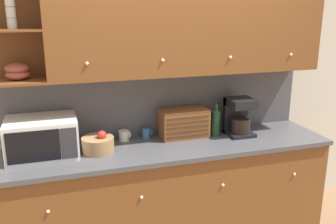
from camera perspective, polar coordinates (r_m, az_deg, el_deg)
name	(u,v)px	position (r m, az deg, el deg)	size (l,w,h in m)	color
ground_plane	(161,218)	(3.95, -1.01, -15.84)	(24.00, 24.00, 0.00)	#896647
wall_back	(160,93)	(3.48, -1.26, 2.96)	(5.21, 0.06, 2.60)	beige
counter_unit	(171,192)	(3.46, 0.49, -12.06)	(2.83, 0.67, 0.91)	brown
backsplash_panel	(161,103)	(3.47, -1.08, 1.42)	(2.81, 0.01, 0.60)	#4C4C51
upper_cabinets	(186,25)	(3.25, 2.71, 13.11)	(2.81, 0.38, 0.83)	brown
microwave	(42,137)	(3.16, -18.63, -3.64)	(0.55, 0.43, 0.31)	silver
fruit_basket	(98,144)	(3.14, -10.60, -4.86)	(0.26, 0.26, 0.19)	#937047
mug	(124,135)	(3.37, -6.70, -3.56)	(0.10, 0.09, 0.09)	silver
mug_blue_second	(147,133)	(3.42, -3.28, -3.22)	(0.09, 0.08, 0.09)	#38669E
bread_box	(183,123)	(3.43, 2.38, -1.65)	(0.43, 0.25, 0.26)	brown
wine_bottle	(216,121)	(3.48, 7.30, -1.36)	(0.09, 0.09, 0.31)	#19381E
coffee_maker	(239,116)	(3.54, 10.76, -0.66)	(0.24, 0.25, 0.35)	black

